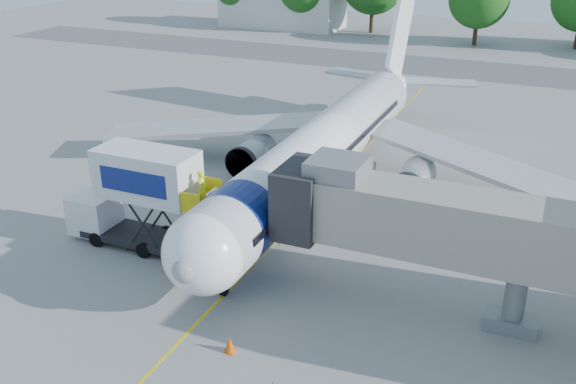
% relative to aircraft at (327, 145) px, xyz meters
% --- Properties ---
extents(ground, '(160.00, 160.00, 0.00)m').
position_rel_aircraft_xyz_m(ground, '(0.00, -4.12, -2.95)').
color(ground, gray).
rests_on(ground, ground).
extents(guidance_line, '(0.15, 70.00, 0.01)m').
position_rel_aircraft_xyz_m(guidance_line, '(0.00, -4.12, -2.94)').
color(guidance_line, yellow).
rests_on(guidance_line, ground).
extents(taxiway_strip, '(120.00, 10.00, 0.01)m').
position_rel_aircraft_xyz_m(taxiway_strip, '(0.00, 37.88, -2.94)').
color(taxiway_strip, '#59595B').
rests_on(taxiway_strip, ground).
extents(aircraft, '(34.17, 37.73, 11.35)m').
position_rel_aircraft_xyz_m(aircraft, '(0.00, 0.00, 0.00)').
color(aircraft, white).
rests_on(aircraft, ground).
extents(jet_bridge, '(13.90, 3.20, 6.60)m').
position_rel_aircraft_xyz_m(jet_bridge, '(7.99, -11.12, 1.39)').
color(jet_bridge, gray).
rests_on(jet_bridge, ground).
extents(catering_hiloader, '(8.50, 2.44, 5.50)m').
position_rel_aircraft_xyz_m(catering_hiloader, '(-6.27, -11.12, -0.19)').
color(catering_hiloader, black).
rests_on(catering_hiloader, ground).
extents(safety_cone_b, '(0.44, 0.44, 0.70)m').
position_rel_aircraft_xyz_m(safety_cone_b, '(2.24, -17.22, -2.61)').
color(safety_cone_b, '#DB4E0B').
rests_on(safety_cone_b, ground).
extents(outbuilding_left, '(18.40, 8.40, 5.30)m').
position_rel_aircraft_xyz_m(outbuilding_left, '(-28.00, 55.88, -0.29)').
color(outbuilding_left, silver).
rests_on(outbuilding_left, ground).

